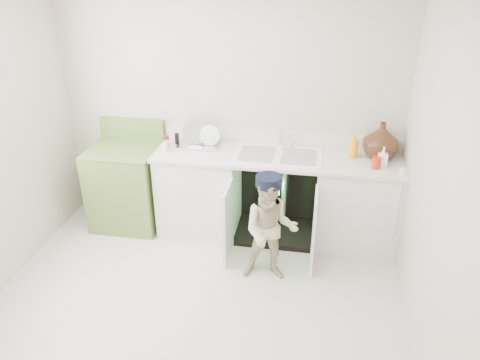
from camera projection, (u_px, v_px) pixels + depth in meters
The scene contains 5 objects.
ground at pixel (196, 304), 3.99m from camera, with size 3.50×3.50×0.00m, color beige.
room_shell at pixel (188, 173), 3.43m from camera, with size 6.00×5.50×1.26m.
counter_run at pixel (280, 194), 4.75m from camera, with size 2.44×1.02×1.25m.
avocado_stove at pixel (128, 185), 4.99m from camera, with size 0.70×0.65×1.09m.
repair_worker at pixel (270, 229), 4.09m from camera, with size 0.52×0.60×1.02m.
Camera 1 is at (0.91, -2.97, 2.76)m, focal length 35.00 mm.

